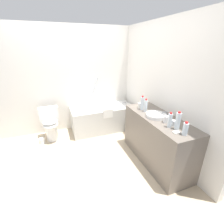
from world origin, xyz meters
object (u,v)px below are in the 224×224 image
Objects in this scene: sink_faucet at (166,113)px; toilet at (50,123)px; sink_basin at (156,115)px; water_bottle_0 at (142,103)px; bathtub at (102,117)px; water_bottle_4 at (178,121)px; soap_dish at (176,132)px; drinking_glass_2 at (166,119)px; water_bottle_2 at (185,129)px; water_bottle_1 at (146,106)px; water_bottle_3 at (170,120)px; drinking_glass_1 at (173,123)px; drinking_glass_0 at (140,106)px; toilet_paper_roll at (42,141)px.

toilet is at bearing 143.31° from sink_faucet.
sink_basin is 0.37m from water_bottle_0.
bathtub reaches higher than sink_basin.
water_bottle_4 is 2.89× the size of soap_dish.
drinking_glass_2 is 1.16× the size of soap_dish.
sink_faucet is 0.63m from water_bottle_2.
water_bottle_1 is 0.70m from water_bottle_4.
sink_faucet is 0.44m from water_bottle_3.
drinking_glass_1 is at bearing -84.19° from sink_basin.
water_bottle_4 is (0.06, -0.09, 0.02)m from water_bottle_3.
drinking_glass_1 is (0.09, -0.71, -0.08)m from water_bottle_0.
toilet is at bearing 129.95° from water_bottle_2.
toilet is 2.53m from soap_dish.
drinking_glass_1 is 0.83× the size of drinking_glass_2.
bathtub is 16.79× the size of drinking_glass_1.
bathtub is 13.93× the size of drinking_glass_2.
sink_faucet is (0.19, 0.00, 0.00)m from sink_basin.
water_bottle_3 is 0.80m from drinking_glass_0.
bathtub is 2.16m from water_bottle_2.
water_bottle_4 is at bearing -85.27° from drinking_glass_0.
bathtub is 4.49× the size of sink_basin.
water_bottle_2 is (1.66, -1.98, 0.55)m from toilet.
drinking_glass_1 is at bearing -82.39° from water_bottle_1.
water_bottle_1 is 0.86m from water_bottle_2.
toilet is 2.75× the size of water_bottle_0.
water_bottle_4 is 3.01× the size of drinking_glass_1.
drinking_glass_1 is at bearing -73.91° from bathtub.
sink_faucet is 0.58× the size of water_bottle_4.
water_bottle_1 reaches higher than drinking_glass_2.
toilet is at bearing 149.71° from drinking_glass_0.
water_bottle_2 is at bearing -76.65° from bathtub.
water_bottle_3 is 2.60m from toilet_paper_roll.
drinking_glass_2 is at bearing 92.39° from water_bottle_4.
water_bottle_0 is 0.59m from drinking_glass_2.
sink_basin reaches higher than toilet_paper_roll.
water_bottle_2 reaches higher than soap_dish.
water_bottle_0 is 1.11× the size of water_bottle_1.
sink_faucet is 0.59m from soap_dish.
water_bottle_4 is at bearing -42.21° from toilet_paper_roll.
sink_basin is 0.37m from water_bottle_3.
drinking_glass_0 is 1.13× the size of drinking_glass_1.
sink_basin is 1.26× the size of water_bottle_0.
bathtub is 2.03m from water_bottle_4.
toilet_paper_roll is (-1.80, 1.79, -0.80)m from soap_dish.
drinking_glass_1 is (0.02, 0.10, -0.08)m from water_bottle_4.
water_bottle_1 is 2.26m from toilet_paper_roll.
drinking_glass_2 is at bearing -87.34° from sink_basin.
water_bottle_4 is (0.06, -0.70, 0.01)m from water_bottle_1.
bathtub reaches higher than water_bottle_4.
soap_dish is (-0.10, -0.18, -0.03)m from drinking_glass_1.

